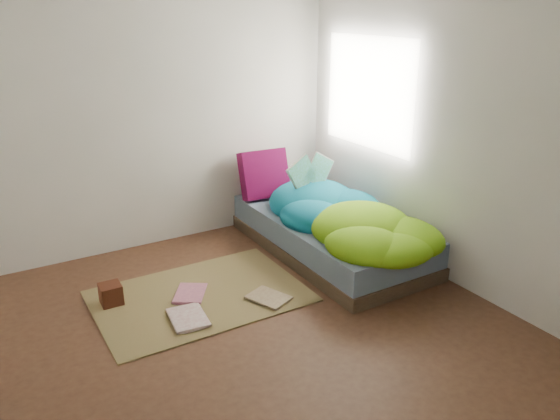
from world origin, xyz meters
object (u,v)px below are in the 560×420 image
at_px(floor_book_a, 171,322).
at_px(open_book, 311,161).
at_px(pillow_magenta, 264,174).
at_px(wooden_box, 111,294).
at_px(bed, 330,234).
at_px(floor_book_b, 176,293).

bearing_deg(floor_book_a, open_book, 29.35).
xyz_separation_m(pillow_magenta, open_book, (0.20, -0.54, 0.23)).
relative_size(pillow_magenta, wooden_box, 3.01).
height_order(open_book, wooden_box, open_book).
bearing_deg(bed, floor_book_a, -165.60).
bearing_deg(bed, open_book, 98.46).
relative_size(wooden_box, floor_book_a, 0.46).
bearing_deg(floor_book_a, pillow_magenta, 46.65).
distance_m(open_book, floor_book_a, 1.97).
bearing_deg(open_book, wooden_box, -178.64).
xyz_separation_m(bed, floor_book_a, (-1.71, -0.44, -0.14)).
bearing_deg(floor_book_b, bed, 35.59).
distance_m(open_book, floor_book_b, 1.72).
bearing_deg(bed, wooden_box, 178.06).
xyz_separation_m(wooden_box, floor_book_b, (0.47, -0.14, -0.06)).
xyz_separation_m(floor_book_a, floor_book_b, (0.17, 0.37, 0.00)).
height_order(floor_book_a, floor_book_b, floor_book_b).
distance_m(bed, floor_book_a, 1.77).
xyz_separation_m(open_book, floor_book_a, (-1.67, -0.70, -0.79)).
distance_m(pillow_magenta, floor_book_b, 1.65).
relative_size(pillow_magenta, floor_book_b, 1.54).
height_order(open_book, floor_book_b, open_book).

